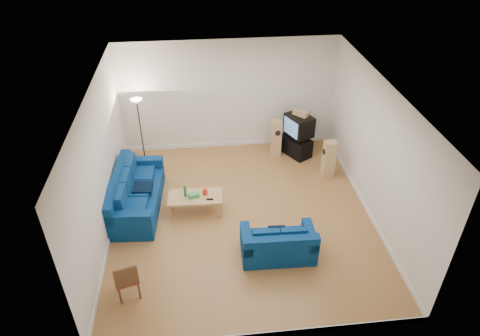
{
  "coord_description": "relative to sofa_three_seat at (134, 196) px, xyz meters",
  "views": [
    {
      "loc": [
        -0.89,
        -7.67,
        6.63
      ],
      "look_at": [
        0.0,
        0.4,
        1.1
      ],
      "focal_mm": 32.0,
      "sensor_mm": 36.0,
      "label": 1
    }
  ],
  "objects": [
    {
      "name": "floor_lamp",
      "position": [
        0.07,
        2.11,
        1.21
      ],
      "size": [
        0.32,
        0.32,
        1.88
      ],
      "color": "black",
      "rests_on": "ground"
    },
    {
      "name": "tissue_box",
      "position": [
        1.42,
        -0.34,
        0.16
      ],
      "size": [
        0.27,
        0.2,
        0.1
      ],
      "primitive_type": "cube",
      "rotation": [
        0.0,
        0.0,
        0.3
      ],
      "color": "green",
      "rests_on": "coffee_table"
    },
    {
      "name": "centre_speaker",
      "position": [
        4.42,
        2.01,
        0.95
      ],
      "size": [
        0.41,
        0.42,
        0.15
      ],
      "primitive_type": "cube",
      "rotation": [
        0.0,
        0.0,
        -0.81
      ],
      "color": "tan",
      "rests_on": "television"
    },
    {
      "name": "sofa_three_seat",
      "position": [
        0.0,
        0.0,
        0.0
      ],
      "size": [
        1.19,
        2.46,
        0.93
      ],
      "rotation": [
        0.0,
        0.0,
        -1.64
      ],
      "color": "#0A2851",
      "rests_on": "ground"
    },
    {
      "name": "sofa_loveseat",
      "position": [
        3.13,
        -1.95,
        -0.05
      ],
      "size": [
        1.56,
        0.9,
        0.77
      ],
      "rotation": [
        0.0,
        0.0,
        -0.03
      ],
      "color": "#0A2851",
      "rests_on": "ground"
    },
    {
      "name": "room",
      "position": [
        2.52,
        -0.59,
        1.2
      ],
      "size": [
        6.01,
        6.51,
        3.21
      ],
      "color": "brown",
      "rests_on": "ground"
    },
    {
      "name": "av_receiver",
      "position": [
        4.4,
        1.97,
        0.24
      ],
      "size": [
        0.4,
        0.46,
        0.09
      ],
      "primitive_type": "cube",
      "rotation": [
        0.0,
        0.0,
        -1.38
      ],
      "color": "black",
      "rests_on": "tv_stand"
    },
    {
      "name": "remote",
      "position": [
        1.78,
        -0.47,
        0.12
      ],
      "size": [
        0.16,
        0.06,
        0.02
      ],
      "primitive_type": "cube",
      "rotation": [
        0.0,
        0.0,
        -0.09
      ],
      "color": "black",
      "rests_on": "coffee_table"
    },
    {
      "name": "coffee_table",
      "position": [
        1.44,
        -0.31,
        0.06
      ],
      "size": [
        1.28,
        0.67,
        0.46
      ],
      "rotation": [
        0.0,
        0.0,
        -0.03
      ],
      "color": "tan",
      "rests_on": "ground"
    },
    {
      "name": "speaker_right",
      "position": [
        4.96,
        0.8,
        0.18
      ],
      "size": [
        0.34,
        0.27,
        1.05
      ],
      "rotation": [
        0.0,
        0.0,
        -1.48
      ],
      "color": "tan",
      "rests_on": "ground"
    },
    {
      "name": "red_canister",
      "position": [
        1.68,
        -0.26,
        0.19
      ],
      "size": [
        0.13,
        0.13,
        0.16
      ],
      "primitive_type": "cylinder",
      "rotation": [
        0.0,
        0.0,
        0.18
      ],
      "color": "red",
      "rests_on": "coffee_table"
    },
    {
      "name": "dining_chair",
      "position": [
        0.13,
        -2.7,
        0.16
      ],
      "size": [
        0.53,
        0.53,
        0.9
      ],
      "rotation": [
        0.0,
        0.0,
        0.27
      ],
      "color": "brown",
      "rests_on": "ground"
    },
    {
      "name": "tv_stand",
      "position": [
        4.37,
        1.96,
        -0.07
      ],
      "size": [
        0.87,
        1.01,
        0.54
      ],
      "primitive_type": "cube",
      "rotation": [
        0.0,
        0.0,
        -1.03
      ],
      "color": "black",
      "rests_on": "ground"
    },
    {
      "name": "speaker_left",
      "position": [
        3.79,
        2.02,
        0.19
      ],
      "size": [
        0.26,
        0.34,
        1.06
      ],
      "rotation": [
        0.0,
        0.0,
        0.04
      ],
      "color": "tan",
      "rests_on": "ground"
    },
    {
      "name": "television",
      "position": [
        4.41,
        1.98,
        0.58
      ],
      "size": [
        0.82,
        0.92,
        0.58
      ],
      "rotation": [
        0.0,
        0.0,
        -1.14
      ],
      "color": "black",
      "rests_on": "av_receiver"
    },
    {
      "name": "bottle",
      "position": [
        1.22,
        -0.27,
        0.26
      ],
      "size": [
        0.09,
        0.09,
        0.29
      ],
      "primitive_type": "cylinder",
      "rotation": [
        0.0,
        0.0,
        -0.44
      ],
      "color": "#197233",
      "rests_on": "coffee_table"
    }
  ]
}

